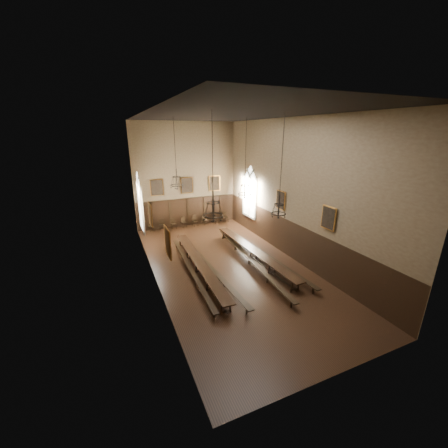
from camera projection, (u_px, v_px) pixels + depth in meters
floor at (228, 267)px, 17.42m from camera, size 9.00×18.00×0.02m
ceiling at (229, 114)px, 14.56m from camera, size 9.00×18.00×0.02m
wall_back at (186, 176)px, 23.84m from camera, size 9.00×0.02×9.00m
wall_front at (352, 260)px, 8.14m from camera, size 9.00×0.02×9.00m
wall_left at (150, 205)px, 14.30m from camera, size 0.02×18.00×9.00m
wall_right at (292, 191)px, 17.68m from camera, size 0.02×18.00×9.00m
wainscot_panelling at (228, 249)px, 17.02m from camera, size 9.00×18.00×2.50m
table_left at (199, 267)px, 16.58m from camera, size 0.98×9.51×0.74m
table_right at (253, 255)px, 18.24m from camera, size 1.01×9.47×0.74m
bench_left_outer at (191, 270)px, 16.39m from camera, size 0.71×9.39×0.42m
bench_left_inner at (207, 265)px, 16.95m from camera, size 0.81×10.65×0.48m
bench_right_inner at (249, 260)px, 17.65m from camera, size 0.99×10.68×0.48m
bench_right_outer at (263, 255)px, 18.44m from camera, size 0.80×10.31×0.46m
chair_0 at (151, 228)px, 23.55m from camera, size 0.47×0.47×0.91m
chair_1 at (162, 227)px, 23.89m from camera, size 0.51×0.51×0.97m
chair_2 at (174, 226)px, 24.19m from camera, size 0.46×0.46×0.93m
chair_3 at (184, 224)px, 24.58m from camera, size 0.53×0.53×0.96m
chair_4 at (195, 223)px, 24.93m from camera, size 0.49×0.49×0.98m
chair_5 at (205, 222)px, 25.29m from camera, size 0.48×0.48×0.90m
chair_6 at (216, 220)px, 25.70m from camera, size 0.58×0.58×1.04m
chair_7 at (226, 219)px, 26.04m from camera, size 0.52×0.52×0.93m
chandelier_back_left at (177, 181)px, 17.50m from camera, size 0.84×0.84×4.27m
chandelier_back_right at (245, 189)px, 18.61m from camera, size 0.91×0.91×5.06m
chandelier_front_left at (213, 209)px, 12.67m from camera, size 0.95×0.95×4.74m
chandelier_front_right at (279, 207)px, 14.45m from camera, size 0.80×0.80×5.15m
portrait_back_0 at (157, 188)px, 23.00m from camera, size 1.10×0.12×1.40m
portrait_back_1 at (187, 185)px, 23.98m from camera, size 1.10×0.12×1.40m
portrait_back_2 at (214, 183)px, 24.95m from camera, size 1.10×0.12×1.40m
portrait_left_0 at (150, 214)px, 15.47m from camera, size 0.12×1.00×1.30m
portrait_left_1 at (168, 242)px, 11.55m from camera, size 0.12×1.00×1.30m
portrait_right_0 at (281, 200)px, 18.76m from camera, size 0.12×1.00×1.30m
portrait_right_1 at (328, 218)px, 14.84m from camera, size 0.12×1.00×1.30m
window_right at (250, 192)px, 22.79m from camera, size 0.20×2.20×4.60m
window_left at (140, 202)px, 19.47m from camera, size 0.20×2.20×4.60m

